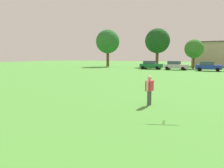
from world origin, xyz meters
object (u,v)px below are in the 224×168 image
at_px(parked_car_green_0, 151,65).
at_px(parked_car_silver_1, 175,65).
at_px(parked_car_blue_2, 208,66).
at_px(tree_center, 157,41).
at_px(adult_bystander, 149,88).
at_px(tree_far_left, 108,42).
at_px(tree_far_right, 194,49).

height_order(parked_car_green_0, parked_car_silver_1, same).
relative_size(parked_car_blue_2, tree_center, 0.47).
bearing_deg(parked_car_silver_1, adult_bystander, -80.88).
relative_size(tree_far_left, tree_far_right, 1.50).
bearing_deg(adult_bystander, parked_car_silver_1, -168.14).
relative_size(parked_car_green_0, tree_far_right, 0.71).
relative_size(parked_car_blue_2, tree_far_left, 0.47).
bearing_deg(tree_far_right, parked_car_blue_2, -63.98).
relative_size(parked_car_blue_2, tree_far_right, 0.71).
height_order(parked_car_blue_2, tree_far_right, tree_far_right).
bearing_deg(parked_car_blue_2, tree_far_right, 116.02).
distance_m(adult_bystander, parked_car_blue_2, 31.58).
height_order(parked_car_green_0, tree_far_left, tree_far_left).
bearing_deg(parked_car_green_0, tree_far_left, 155.07).
relative_size(parked_car_silver_1, tree_far_right, 0.71).
xyz_separation_m(parked_car_silver_1, tree_far_left, (-17.90, 6.11, 5.29)).
distance_m(parked_car_green_0, tree_far_right, 10.16).
distance_m(parked_car_green_0, parked_car_silver_1, 4.87).
relative_size(parked_car_green_0, parked_car_blue_2, 1.00).
xyz_separation_m(parked_car_blue_2, tree_center, (-12.14, 10.11, 5.30)).
xyz_separation_m(parked_car_green_0, parked_car_silver_1, (4.87, -0.06, 0.00)).
distance_m(parked_car_silver_1, tree_far_left, 19.64).
bearing_deg(tree_far_left, tree_far_right, 0.69).
xyz_separation_m(adult_bystander, tree_center, (-11.48, 41.68, 5.20)).
relative_size(adult_bystander, tree_far_right, 0.27).
relative_size(parked_car_green_0, tree_far_left, 0.47).
bearing_deg(tree_center, adult_bystander, -74.61).
bearing_deg(tree_far_left, parked_car_silver_1, -18.86).
bearing_deg(parked_car_blue_2, tree_far_left, 164.04).
bearing_deg(tree_far_right, tree_center, 160.51).
xyz_separation_m(parked_car_silver_1, tree_center, (-6.30, 9.44, 5.30)).
bearing_deg(tree_far_right, parked_car_silver_1, -110.70).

